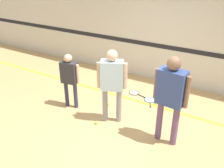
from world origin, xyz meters
The scene contains 11 objects.
ground_plane centered at (0.00, 0.00, 0.00)m, with size 16.00×16.00×0.00m, color tan.
wall_back centered at (0.00, 2.35, 1.60)m, with size 16.00×0.07×3.20m.
floor_stripe centered at (0.00, 0.92, 0.00)m, with size 14.40×0.10×0.01m.
person_instructor centered at (-0.16, -0.11, 0.99)m, with size 0.56×0.42×1.61m.
person_student_left centered at (-1.28, -0.09, 0.81)m, with size 0.49×0.26×1.31m.
person_student_right centered at (1.07, -0.17, 1.06)m, with size 0.65×0.30×1.72m.
racket_spare_on_floor centered at (0.22, 1.09, 0.01)m, with size 0.37×0.51×0.03m.
racket_second_spare centered at (-0.27, 1.25, 0.01)m, with size 0.54×0.34×0.03m.
tennis_ball_near_instructor centered at (-0.38, -0.40, 0.03)m, with size 0.07×0.07×0.07m, color #CCE038.
tennis_ball_by_spare_racket centered at (0.41, 1.00, 0.03)m, with size 0.07×0.07×0.07m, color #CCE038.
tennis_ball_stray_left centered at (-0.56, 0.38, 0.03)m, with size 0.07×0.07×0.07m, color #CCE038.
Camera 1 is at (2.14, -4.00, 3.14)m, focal length 40.00 mm.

